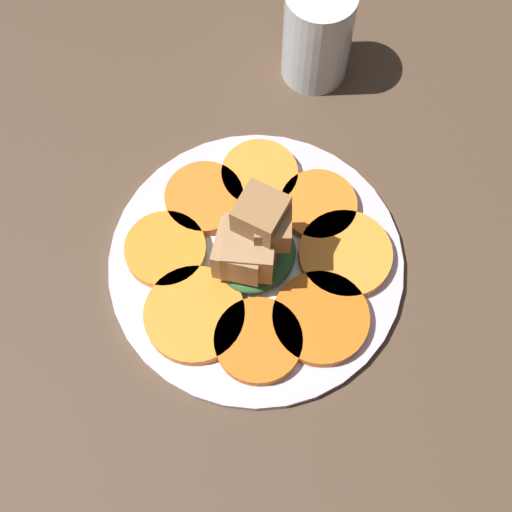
% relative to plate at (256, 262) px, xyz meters
% --- Properties ---
extents(table_slab, '(1.20, 1.20, 0.02)m').
position_rel_plate_xyz_m(table_slab, '(0.00, 0.00, -0.02)').
color(table_slab, '#4C3828').
rests_on(table_slab, ground).
extents(plate, '(0.29, 0.29, 0.01)m').
position_rel_plate_xyz_m(plate, '(0.00, 0.00, 0.00)').
color(plate, silver).
rests_on(plate, table_slab).
extents(carrot_slice_0, '(0.09, 0.09, 0.01)m').
position_rel_plate_xyz_m(carrot_slice_0, '(-0.08, 0.01, 0.01)').
color(carrot_slice_0, orange).
rests_on(carrot_slice_0, plate).
extents(carrot_slice_1, '(0.08, 0.08, 0.01)m').
position_rel_plate_xyz_m(carrot_slice_1, '(-0.07, -0.05, 0.01)').
color(carrot_slice_1, orange).
rests_on(carrot_slice_1, plate).
extents(carrot_slice_2, '(0.09, 0.09, 0.01)m').
position_rel_plate_xyz_m(carrot_slice_2, '(-0.02, -0.08, 0.01)').
color(carrot_slice_2, orange).
rests_on(carrot_slice_2, plate).
extents(carrot_slice_3, '(0.09, 0.09, 0.01)m').
position_rel_plate_xyz_m(carrot_slice_3, '(0.05, -0.07, 0.01)').
color(carrot_slice_3, orange).
rests_on(carrot_slice_3, plate).
extents(carrot_slice_4, '(0.08, 0.08, 0.01)m').
position_rel_plate_xyz_m(carrot_slice_4, '(0.08, -0.02, 0.01)').
color(carrot_slice_4, orange).
rests_on(carrot_slice_4, plate).
extents(carrot_slice_5, '(0.08, 0.08, 0.01)m').
position_rel_plate_xyz_m(carrot_slice_5, '(0.08, 0.05, 0.01)').
color(carrot_slice_5, orange).
rests_on(carrot_slice_5, plate).
extents(carrot_slice_6, '(0.08, 0.08, 0.01)m').
position_rel_plate_xyz_m(carrot_slice_6, '(0.02, 0.08, 0.01)').
color(carrot_slice_6, orange).
rests_on(carrot_slice_6, plate).
extents(carrot_slice_7, '(0.08, 0.08, 0.01)m').
position_rel_plate_xyz_m(carrot_slice_7, '(-0.04, 0.08, 0.01)').
color(carrot_slice_7, orange).
rests_on(carrot_slice_7, plate).
extents(center_pile, '(0.09, 0.07, 0.10)m').
position_rel_plate_xyz_m(center_pile, '(-0.00, -0.00, 0.05)').
color(center_pile, '#2D6033').
rests_on(center_pile, plate).
extents(fork, '(0.18, 0.09, 0.00)m').
position_rel_plate_xyz_m(fork, '(-0.01, -0.05, 0.01)').
color(fork, silver).
rests_on(fork, plate).
extents(water_glass, '(0.07, 0.07, 0.11)m').
position_rel_plate_xyz_m(water_glass, '(0.23, 0.08, 0.05)').
color(water_glass, silver).
rests_on(water_glass, table_slab).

